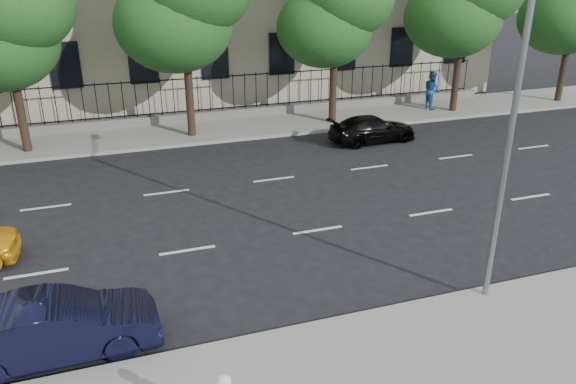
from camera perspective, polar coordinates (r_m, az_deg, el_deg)
name	(u,v)px	position (r m, az deg, el deg)	size (l,w,h in m)	color
ground	(352,270)	(15.27, 6.50, -7.87)	(120.00, 120.00, 0.00)	black
near_sidewalk	(434,362)	(12.40, 14.61, -16.35)	(60.00, 4.00, 0.15)	gray
far_sidewalk	(231,128)	(27.54, -5.86, 6.50)	(60.00, 4.00, 0.15)	gray
lane_markings	(293,202)	(19.18, 0.55, -1.02)	(49.60, 4.62, 0.01)	silver
iron_fence	(222,108)	(29.00, -6.69, 8.46)	(30.00, 0.50, 2.20)	slate
street_light	(501,86)	(13.29, 20.80, 10.04)	(0.25, 3.32, 8.05)	slate
tree_b	(3,10)	(25.43, -26.96, 16.16)	(5.53, 5.12, 8.97)	#382619
tree_d	(335,1)	(27.47, 4.81, 18.73)	(5.34, 4.94, 8.84)	#382619
navy_sedan	(56,328)	(12.83, -22.50, -12.65)	(1.45, 4.16, 1.37)	black
black_sedan	(373,129)	(25.68, 8.60, 6.34)	(1.65, 4.05, 1.18)	black
pedestrian_far	(432,90)	(31.50, 14.39, 9.99)	(0.97, 0.75, 1.99)	#204C8B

